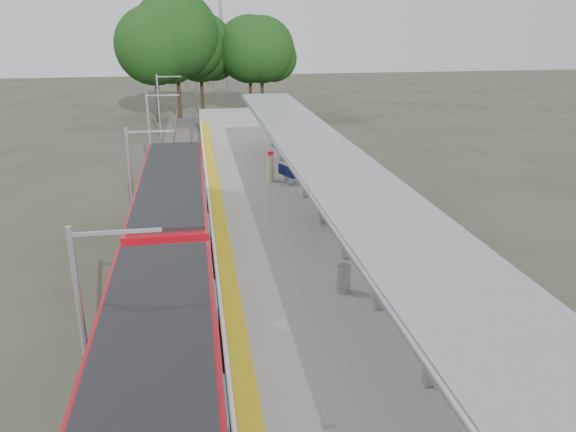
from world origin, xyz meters
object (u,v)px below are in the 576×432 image
object	(u,v)px
bench_mid	(336,210)
bench_far	(287,174)
litter_bin	(344,279)
info_pillar_far	(271,168)
train	(168,284)

from	to	relation	value
bench_mid	bench_far	distance (m)	6.92
bench_mid	litter_bin	xyz separation A→B (m)	(-1.39, -6.63, -0.13)
info_pillar_far	litter_bin	world-z (taller)	info_pillar_far
info_pillar_far	litter_bin	size ratio (longest dim) A/B	1.75
train	bench_mid	xyz separation A→B (m)	(7.09, 7.27, -0.43)
info_pillar_far	litter_bin	xyz separation A→B (m)	(0.55, -13.98, -0.25)
bench_far	info_pillar_far	world-z (taller)	info_pillar_far
train	bench_far	world-z (taller)	train
train	bench_mid	bearing A→B (deg)	45.69
bench_mid	info_pillar_far	bearing A→B (deg)	101.62
bench_mid	info_pillar_far	xyz separation A→B (m)	(-1.94, 7.35, 0.12)
bench_far	info_pillar_far	size ratio (longest dim) A/B	0.87
train	info_pillar_far	world-z (taller)	train
bench_mid	bench_far	world-z (taller)	bench_mid
litter_bin	info_pillar_far	bearing A→B (deg)	92.27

